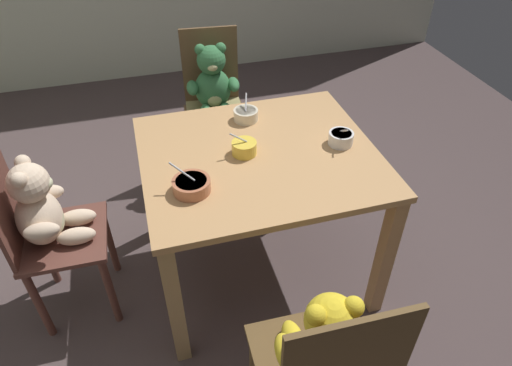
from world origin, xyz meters
TOP-DOWN VIEW (x-y plane):
  - ground_plane at (0.00, 0.00)m, footprint 5.20×5.20m
  - dining_table at (0.00, 0.00)m, footprint 1.04×0.91m
  - teddy_chair_near_front at (-0.04, -0.89)m, footprint 0.43×0.40m
  - teddy_chair_near_left at (-0.95, 0.03)m, footprint 0.38×0.39m
  - teddy_chair_far_center at (-0.03, 0.88)m, footprint 0.41×0.40m
  - porridge_bowl_yellow_center at (-0.06, 0.02)m, footprint 0.12×0.11m
  - porridge_bowl_cream_far_center at (0.02, 0.29)m, footprint 0.12×0.13m
  - porridge_bowl_terracotta_near_left at (-0.33, -0.17)m, footprint 0.15×0.15m
  - porridge_bowl_white_near_right at (0.38, -0.03)m, footprint 0.11×0.12m

SIDE VIEW (x-z plane):
  - ground_plane at x=0.00m, z-range -0.04..0.00m
  - teddy_chair_near_left at x=-0.95m, z-range 0.12..1.04m
  - teddy_chair_near_front at x=-0.04m, z-range 0.11..1.06m
  - teddy_chair_far_center at x=-0.03m, z-range 0.12..1.07m
  - dining_table at x=0.00m, z-range 0.25..1.01m
  - porridge_bowl_terracotta_near_left at x=-0.33m, z-range 0.72..0.84m
  - porridge_bowl_cream_far_center at x=0.02m, z-range 0.72..0.84m
  - porridge_bowl_white_near_right at x=0.38m, z-range 0.72..0.84m
  - porridge_bowl_yellow_center at x=-0.06m, z-range 0.73..0.84m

